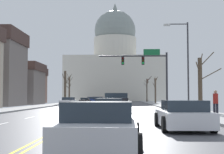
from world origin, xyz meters
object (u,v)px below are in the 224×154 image
Objects in this scene: pickup_truck_near_01 at (116,104)px; pedestrian_00 at (216,101)px; sedan_oncoming_03 at (91,100)px; street_lamp_right at (185,58)px; sedan_near_02 at (109,109)px; bicycle_parked at (197,107)px; sedan_near_04 at (100,129)px; sedan_oncoming_00 at (68,102)px; sedan_near_00 at (116,104)px; sedan_oncoming_02 at (85,101)px; sedan_oncoming_01 at (98,101)px; sedan_near_03 at (183,116)px; signal_gantry at (147,66)px.

pedestrian_00 reaches higher than pickup_truck_near_01.
pickup_truck_near_01 is 54.06m from sedan_oncoming_03.
pickup_truck_near_01 is (-5.92, -1.95, -3.95)m from street_lamp_right.
pedestrian_00 is at bearing -76.44° from sedan_oncoming_03.
bicycle_parked is (7.09, 8.08, -0.10)m from sedan_near_02.
sedan_oncoming_03 is (-7.29, 72.52, 0.01)m from sedan_near_04.
sedan_oncoming_00 is (-7.21, 19.86, -0.15)m from pickup_truck_near_01.
sedan_near_04 is at bearing -89.65° from sedan_near_00.
sedan_oncoming_02 is at bearing -89.56° from sedan_oncoming_03.
street_lamp_right is at bearing 18.23° from pickup_truck_near_01.
sedan_near_04 is 39.49m from sedan_oncoming_00.
sedan_oncoming_01 is 0.95× the size of sedan_oncoming_03.
sedan_oncoming_01 reaches higher than sedan_oncoming_02.
sedan_oncoming_03 reaches higher than sedan_oncoming_02.
sedan_near_04 is (-5.90, -20.90, -4.11)m from street_lamp_right.
pedestrian_00 is (6.88, -11.70, 0.48)m from sedan_near_00.
pedestrian_00 is (0.82, -6.46, -3.64)m from street_lamp_right.
bicycle_parked is (6.76, 1.43, -0.26)m from pickup_truck_near_01.
sedan_near_02 is 1.00× the size of sedan_oncoming_03.
sedan_oncoming_03 is at bearing 96.58° from sedan_near_02.
sedan_oncoming_02 is (-7.19, 59.24, -0.04)m from sedan_near_04.
sedan_near_03 is at bearing -62.41° from sedan_near_02.
bicycle_parked is (10.54, -29.13, -0.12)m from sedan_oncoming_01.
sedan_oncoming_01 reaches higher than sedan_near_00.
sedan_oncoming_00 is at bearing 119.78° from pedestrian_00.
sedan_oncoming_00 reaches higher than sedan_oncoming_02.
sedan_near_02 is at bearing -84.70° from sedan_oncoming_01.
sedan_oncoming_02 is (-10.21, 53.39, -0.03)m from sedan_near_03.
sedan_oncoming_00 is at bearing 119.13° from sedan_near_00.
bicycle_parked is at bearing -70.11° from sedan_oncoming_01.
sedan_oncoming_00 is (-6.89, 26.52, 0.00)m from sedan_near_02.
signal_gantry is 19.03m from sedan_near_02.
signal_gantry is 4.47× the size of bicycle_parked.
signal_gantry is 12.69m from pickup_truck_near_01.
street_lamp_right is 1.65× the size of sedan_near_00.
pickup_truck_near_01 is 30.79m from sedan_oncoming_01.
sedan_near_03 is 1.00× the size of sedan_oncoming_00.
sedan_oncoming_01 is 0.91× the size of sedan_oncoming_02.
sedan_oncoming_02 is (-6.85, 46.95, -0.05)m from sedan_near_02.
sedan_near_04 is 59.68m from sedan_oncoming_02.
sedan_oncoming_03 is at bearing 95.74° from sedan_near_04.
signal_gantry is at bearing -69.42° from sedan_oncoming_01.
sedan_near_04 is at bearing -117.30° from sedan_near_03.
bicycle_parked is (13.93, -38.86, -0.05)m from sedan_oncoming_02.
sedan_near_02 is 10.75m from bicycle_parked.
pedestrian_00 is (10.52, -35.07, 0.44)m from sedan_oncoming_01.
sedan_near_02 is (-3.70, -18.16, -4.32)m from signal_gantry.
sedan_oncoming_03 is (-3.49, 23.01, -0.02)m from sedan_oncoming_01.
sedan_oncoming_03 is (-10.31, 66.66, 0.02)m from sedan_near_03.
sedan_oncoming_03 is at bearing 103.56° from pedestrian_00.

